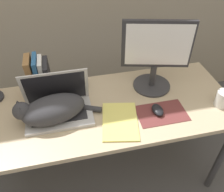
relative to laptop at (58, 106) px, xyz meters
The scene contains 10 objects.
desk 0.29m from the laptop, ahead, with size 1.50×0.61×0.70m.
laptop is the anchor object (origin of this frame).
cat 0.06m from the laptop, 131.03° to the right, with size 0.46×0.24×0.15m.
external_monitor 0.62m from the laptop, 10.93° to the left, with size 0.39×0.23×0.43m.
mousepad 0.57m from the laptop, 13.31° to the right, with size 0.27×0.17×0.00m.
computer_mouse 0.54m from the laptop, 12.37° to the right, with size 0.06×0.10×0.03m.
book_row 0.22m from the laptop, 114.45° to the left, with size 0.12×0.15×0.25m.
notepad 0.34m from the laptop, 24.14° to the right, with size 0.24×0.31×0.01m.
webcam 0.27m from the laptop, 51.01° to the left, with size 0.05×0.05×0.07m.
mug 0.92m from the laptop, ahead, with size 0.12×0.08×0.10m.
Camera 1 is at (-0.18, -0.66, 1.64)m, focal length 38.00 mm.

